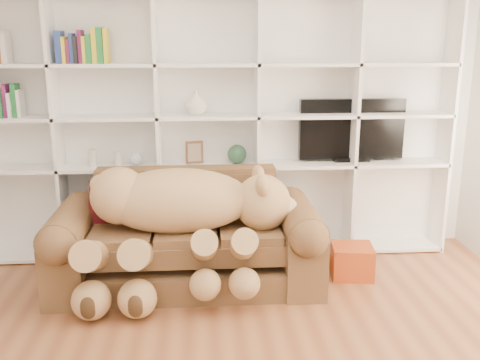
{
  "coord_description": "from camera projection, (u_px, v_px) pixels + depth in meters",
  "views": [
    {
      "loc": [
        -0.07,
        -2.45,
        1.96
      ],
      "look_at": [
        0.24,
        1.63,
        0.88
      ],
      "focal_mm": 40.0,
      "sensor_mm": 36.0,
      "label": 1
    }
  ],
  "objects": [
    {
      "name": "wall_back",
      "position": [
        207.0,
        108.0,
        4.93
      ],
      "size": [
        5.0,
        0.02,
        2.7
      ],
      "primitive_type": "cube",
      "color": "silver",
      "rests_on": "floor"
    },
    {
      "name": "bookshelf",
      "position": [
        181.0,
        115.0,
        4.79
      ],
      "size": [
        4.43,
        0.35,
        2.4
      ],
      "color": "white",
      "rests_on": "floor"
    },
    {
      "name": "sofa",
      "position": [
        187.0,
        243.0,
        4.39
      ],
      "size": [
        2.15,
        0.93,
        0.9
      ],
      "color": "brown",
      "rests_on": "floor"
    },
    {
      "name": "teddy_bear",
      "position": [
        179.0,
        216.0,
        4.13
      ],
      "size": [
        1.72,
        0.91,
        1.0
      ],
      "rotation": [
        0.0,
        0.0,
        0.04
      ],
      "color": "tan",
      "rests_on": "sofa"
    },
    {
      "name": "throw_pillow",
      "position": [
        114.0,
        204.0,
        4.41
      ],
      "size": [
        0.39,
        0.24,
        0.4
      ],
      "primitive_type": "cube",
      "rotation": [
        -0.24,
        0.0,
        -0.07
      ],
      "color": "maroon",
      "rests_on": "sofa"
    },
    {
      "name": "gift_box",
      "position": [
        352.0,
        261.0,
        4.55
      ],
      "size": [
        0.38,
        0.36,
        0.27
      ],
      "primitive_type": "cube",
      "rotation": [
        0.0,
        0.0,
        -0.13
      ],
      "color": "#B64418",
      "rests_on": "floor"
    },
    {
      "name": "tv",
      "position": [
        351.0,
        130.0,
        4.94
      ],
      "size": [
        0.97,
        0.18,
        0.58
      ],
      "color": "black",
      "rests_on": "bookshelf"
    },
    {
      "name": "picture_frame",
      "position": [
        194.0,
        152.0,
        4.83
      ],
      "size": [
        0.16,
        0.06,
        0.2
      ],
      "primitive_type": "cube",
      "rotation": [
        0.0,
        0.0,
        0.21
      ],
      "color": "brown",
      "rests_on": "bookshelf"
    },
    {
      "name": "green_vase",
      "position": [
        237.0,
        154.0,
        4.86
      ],
      "size": [
        0.17,
        0.17,
        0.17
      ],
      "primitive_type": "sphere",
      "color": "#2A5235",
      "rests_on": "bookshelf"
    },
    {
      "name": "figurine_tall",
      "position": [
        92.0,
        158.0,
        4.77
      ],
      "size": [
        0.09,
        0.09,
        0.15
      ],
      "primitive_type": "cylinder",
      "rotation": [
        0.0,
        0.0,
        0.33
      ],
      "color": "beige",
      "rests_on": "bookshelf"
    },
    {
      "name": "figurine_short",
      "position": [
        118.0,
        158.0,
        4.79
      ],
      "size": [
        0.1,
        0.1,
        0.13
      ],
      "primitive_type": "cylinder",
      "rotation": [
        0.0,
        0.0,
        0.31
      ],
      "color": "beige",
      "rests_on": "bookshelf"
    },
    {
      "name": "snow_globe",
      "position": [
        136.0,
        158.0,
        4.8
      ],
      "size": [
        0.12,
        0.12,
        0.12
      ],
      "primitive_type": "sphere",
      "color": "silver",
      "rests_on": "bookshelf"
    },
    {
      "name": "shelf_vase",
      "position": [
        196.0,
        103.0,
        4.72
      ],
      "size": [
        0.27,
        0.27,
        0.21
      ],
      "primitive_type": "imported",
      "rotation": [
        0.0,
        0.0,
        -0.41
      ],
      "color": "silver",
      "rests_on": "bookshelf"
    }
  ]
}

